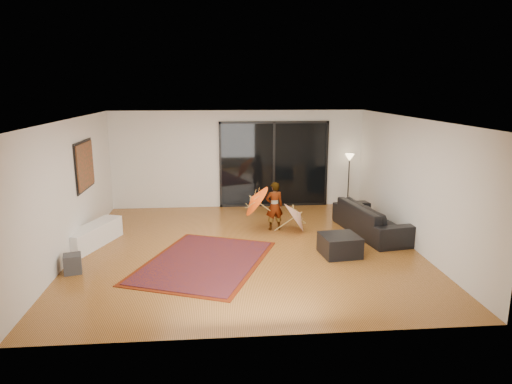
{
  "coord_description": "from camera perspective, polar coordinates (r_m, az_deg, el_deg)",
  "views": [
    {
      "loc": [
        -0.58,
        -9.09,
        3.31
      ],
      "look_at": [
        0.24,
        0.48,
        1.1
      ],
      "focal_mm": 32.0,
      "sensor_mm": 36.0,
      "label": 1
    }
  ],
  "objects": [
    {
      "name": "media_console",
      "position": [
        10.36,
        -19.66,
        -5.13
      ],
      "size": [
        0.94,
        1.68,
        0.46
      ],
      "primitive_type": "cube",
      "rotation": [
        0.0,
        0.0,
        -0.35
      ],
      "color": "white",
      "rests_on": "floor"
    },
    {
      "name": "floor_lamp",
      "position": [
        13.05,
        11.58,
        3.32
      ],
      "size": [
        0.26,
        0.26,
        1.5
      ],
      "color": "black",
      "rests_on": "floor"
    },
    {
      "name": "wall_back",
      "position": [
        12.75,
        -2.23,
        4.11
      ],
      "size": [
        7.0,
        0.0,
        7.0
      ],
      "primitive_type": "plane",
      "rotation": [
        1.57,
        0.0,
        0.0
      ],
      "color": "silver",
      "rests_on": "floor"
    },
    {
      "name": "wall_right",
      "position": [
        10.15,
        18.91,
        1.12
      ],
      "size": [
        0.0,
        7.0,
        7.0
      ],
      "primitive_type": "plane",
      "rotation": [
        1.57,
        0.0,
        -1.57
      ],
      "color": "silver",
      "rests_on": "floor"
    },
    {
      "name": "floor",
      "position": [
        9.69,
        -1.17,
        -7.02
      ],
      "size": [
        7.0,
        7.0,
        0.0
      ],
      "primitive_type": "plane",
      "color": "#AD6A2F",
      "rests_on": "ground"
    },
    {
      "name": "ceiling",
      "position": [
        9.13,
        -1.25,
        9.12
      ],
      "size": [
        7.0,
        7.0,
        0.0
      ],
      "primitive_type": "plane",
      "rotation": [
        3.14,
        0.0,
        0.0
      ],
      "color": "white",
      "rests_on": "wall_back"
    },
    {
      "name": "sliding_door",
      "position": [
        12.83,
        2.25,
        3.48
      ],
      "size": [
        3.06,
        0.07,
        2.4
      ],
      "color": "black",
      "rests_on": "wall_back"
    },
    {
      "name": "child",
      "position": [
        10.76,
        2.31,
        -1.76
      ],
      "size": [
        0.46,
        0.34,
        1.16
      ],
      "primitive_type": "imported",
      "rotation": [
        0.0,
        0.0,
        3.31
      ],
      "color": "#999999",
      "rests_on": "floor"
    },
    {
      "name": "parasol_white",
      "position": [
        10.72,
        5.59,
        -2.28
      ],
      "size": [
        0.6,
        0.79,
        0.92
      ],
      "rotation": [
        0.0,
        0.97,
        0.0
      ],
      "color": "beige",
      "rests_on": "floor"
    },
    {
      "name": "speaker",
      "position": [
        9.05,
        -21.95,
        -8.31
      ],
      "size": [
        0.38,
        0.38,
        0.35
      ],
      "primitive_type": "cube",
      "rotation": [
        0.0,
        0.0,
        0.28
      ],
      "color": "#424244",
      "rests_on": "floor"
    },
    {
      "name": "ottoman",
      "position": [
        9.4,
        10.41,
        -6.55
      ],
      "size": [
        0.81,
        0.81,
        0.42
      ],
      "primitive_type": "cube",
      "rotation": [
        0.0,
        0.0,
        0.12
      ],
      "color": "black",
      "rests_on": "floor"
    },
    {
      "name": "sofa",
      "position": [
        10.86,
        14.31,
        -3.29
      ],
      "size": [
        1.31,
        2.5,
        0.7
      ],
      "primitive_type": "imported",
      "rotation": [
        0.0,
        0.0,
        1.74
      ],
      "color": "black",
      "rests_on": "floor"
    },
    {
      "name": "wall_front",
      "position": [
        5.95,
        0.99,
        -6.29
      ],
      "size": [
        7.0,
        0.0,
        7.0
      ],
      "primitive_type": "plane",
      "rotation": [
        -1.57,
        0.0,
        0.0
      ],
      "color": "silver",
      "rests_on": "floor"
    },
    {
      "name": "persian_rug",
      "position": [
        9.0,
        -6.5,
        -8.66
      ],
      "size": [
        3.04,
        3.52,
        0.02
      ],
      "rotation": [
        0.0,
        0.0,
        -0.37
      ],
      "color": "#5B1A07",
      "rests_on": "floor"
    },
    {
      "name": "wall_left",
      "position": [
        9.74,
        -22.21,
        0.37
      ],
      "size": [
        0.0,
        7.0,
        7.0
      ],
      "primitive_type": "plane",
      "rotation": [
        1.57,
        0.0,
        1.57
      ],
      "color": "silver",
      "rests_on": "floor"
    },
    {
      "name": "parasol_orange",
      "position": [
        10.62,
        -0.6,
        -1.09
      ],
      "size": [
        0.63,
        0.82,
        0.88
      ],
      "rotation": [
        0.0,
        -0.92,
        0.0
      ],
      "color": "#FB4E0D",
      "rests_on": "child"
    },
    {
      "name": "painting",
      "position": [
        10.62,
        -20.61,
        3.13
      ],
      "size": [
        0.04,
        1.28,
        1.08
      ],
      "color": "black",
      "rests_on": "wall_left"
    }
  ]
}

